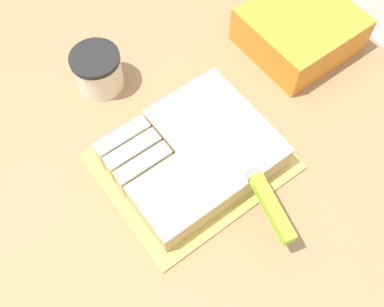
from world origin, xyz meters
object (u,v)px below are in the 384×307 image
cake_board (192,161)px  coffee_cup (97,71)px  knife (260,186)px  cake (195,154)px  storage_box (300,30)px

cake_board → coffee_cup: coffee_cup is taller
cake_board → knife: 0.16m
cake → storage_box: storage_box is taller
storage_box → coffee_cup: bearing=-112.1°
cake_board → cake: 0.03m
coffee_cup → storage_box: bearing=67.9°
coffee_cup → storage_box: 0.44m
knife → storage_box: size_ratio=1.64×
cake_board → cake: bearing=51.5°
cake_board → storage_box: 0.38m
cake → storage_box: bearing=105.9°
coffee_cup → storage_box: (0.16, 0.40, -0.00)m
cake_board → cake: (0.00, 0.00, 0.03)m
knife → storage_box: same height
knife → cake_board: bearing=31.0°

